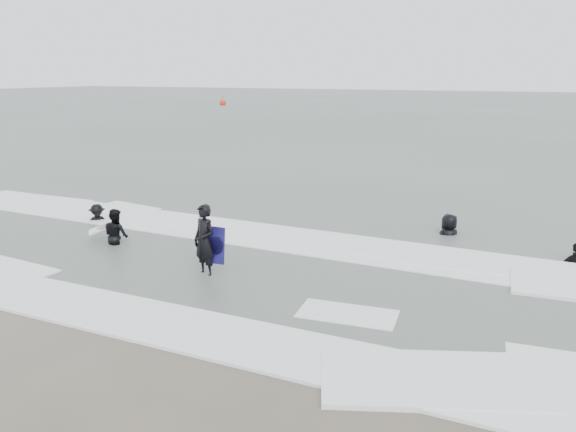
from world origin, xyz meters
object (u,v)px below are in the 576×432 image
at_px(surfer_centre, 206,276).
at_px(surfer_breaker, 98,222).
at_px(surfer_right_near, 576,264).
at_px(surfer_wading, 117,245).
at_px(buoy, 223,103).
at_px(surfer_right_far, 449,236).

distance_m(surfer_centre, surfer_breaker, 7.11).
height_order(surfer_breaker, surfer_right_near, surfer_right_near).
distance_m(surfer_centre, surfer_right_near, 10.22).
height_order(surfer_centre, surfer_wading, surfer_centre).
bearing_deg(surfer_right_near, surfer_breaker, -8.60).
bearing_deg(surfer_centre, buoy, 139.82).
xyz_separation_m(surfer_wading, surfer_right_far, (9.04, 5.46, 0.00)).
distance_m(surfer_centre, surfer_right_far, 8.28).
bearing_deg(surfer_right_near, buoy, -68.44).
bearing_deg(surfer_wading, surfer_right_near, -147.89).
relative_size(surfer_wading, surfer_right_far, 0.90).
relative_size(surfer_right_near, surfer_right_far, 0.93).
bearing_deg(surfer_wading, buoy, -46.36).
xyz_separation_m(surfer_centre, buoy, (-41.60, 67.08, 0.42)).
relative_size(surfer_right_far, buoy, 1.13).
distance_m(surfer_centre, buoy, 78.94).
height_order(surfer_centre, surfer_right_far, surfer_centre).
relative_size(surfer_centre, surfer_right_near, 1.11).
xyz_separation_m(surfer_centre, surfer_wading, (-4.01, 1.13, 0.00)).
height_order(surfer_centre, surfer_breaker, surfer_centre).
height_order(surfer_right_near, surfer_right_far, surfer_right_far).
relative_size(surfer_centre, surfer_breaker, 1.28).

